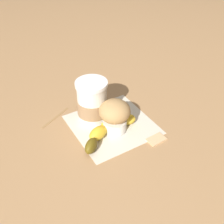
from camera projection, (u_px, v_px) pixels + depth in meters
ground_plane at (112, 125)px, 0.74m from camera, size 3.00×3.00×0.00m
paper_napkin at (112, 124)px, 0.74m from camera, size 0.26×0.26×0.00m
coffee_cup at (92, 102)px, 0.73m from camera, size 0.09×0.09×0.12m
muffin at (115, 115)px, 0.69m from camera, size 0.08×0.08×0.09m
banana at (107, 130)px, 0.70m from camera, size 0.18×0.12×0.03m
sugar_packet at (156, 139)px, 0.69m from camera, size 0.06×0.04×0.01m
wooden_stirrer at (55, 117)px, 0.77m from camera, size 0.09×0.07×0.00m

